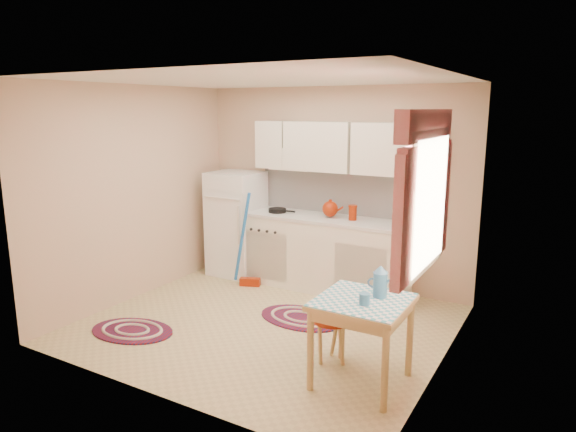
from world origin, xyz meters
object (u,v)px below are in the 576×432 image
(base_cabinets, at_px, (319,253))
(stool, at_px, (332,340))
(table, at_px, (361,342))
(fridge, at_px, (236,223))

(base_cabinets, relative_size, stool, 5.36)
(base_cabinets, height_order, stool, base_cabinets)
(base_cabinets, bearing_deg, stool, -59.88)
(base_cabinets, xyz_separation_m, table, (1.35, -1.91, -0.08))
(table, height_order, stool, table)
(fridge, xyz_separation_m, stool, (2.21, -1.65, -0.49))
(table, bearing_deg, stool, 150.41)
(fridge, xyz_separation_m, table, (2.57, -1.86, -0.34))
(base_cabinets, relative_size, table, 3.12)
(table, bearing_deg, base_cabinets, 125.22)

